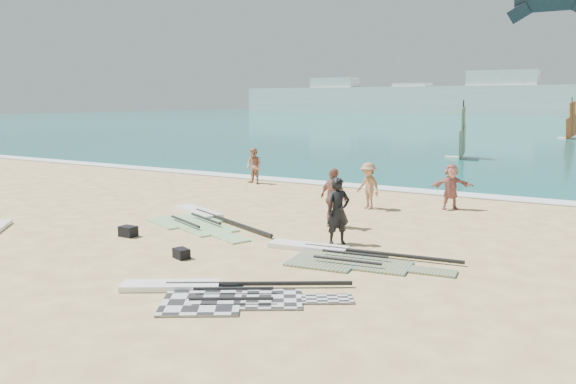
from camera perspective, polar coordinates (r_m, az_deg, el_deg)
The scene contains 16 objects.
ground at distance 14.92m, azimuth -3.57°, elevation -6.33°, with size 300.00×300.00×0.00m, color #E0C883.
surf_line at distance 25.82m, azimuth 11.86°, elevation 0.14°, with size 300.00×1.20×0.04m, color white.
far_town at distance 163.64m, azimuth 22.35°, elevation 8.75°, with size 160.00×8.00×12.00m.
rig_grey at distance 11.99m, azimuth -7.56°, elevation -10.10°, with size 4.87×3.51×0.19m.
rig_green at distance 19.20m, azimuth -8.82°, elevation -2.74°, with size 5.63×3.84×0.20m.
rig_orange at distance 14.67m, azimuth 5.22°, elevation -6.43°, with size 5.24×2.28×0.20m.
gear_bag_near at distance 17.43m, azimuth -15.93°, elevation -3.86°, with size 0.49×0.36×0.31m, color black.
gear_bag_far at distance 14.75m, azimuth -10.78°, elevation -6.15°, with size 0.43×0.30×0.26m, color black.
person_wetsuit at distance 15.81m, azimuth 5.12°, elevation -1.93°, with size 0.69×0.45×1.90m, color black.
beachgoer_left at distance 27.35m, azimuth -3.48°, elevation 2.66°, with size 0.85×0.66×1.74m, color tan.
beachgoer_mid at distance 21.10m, azimuth 8.14°, elevation 0.62°, with size 1.13×0.65×1.74m, color #A3744F.
beachgoer_back at distance 17.88m, azimuth 4.65°, elevation -0.61°, with size 1.12×0.47×1.91m, color #96594B.
beachgoer_right at distance 21.70m, azimuth 16.23°, elevation 0.53°, with size 1.58×0.50×1.70m, color #BA7066.
windsurfer_left at distance 40.73m, azimuth 17.29°, elevation 4.92°, with size 2.28×2.73×4.08m.
windsurfer_centre at distance 66.25m, azimuth 26.82°, elevation 5.92°, with size 2.52×2.84×4.41m.
kitesurf_kite at distance 55.97m, azimuth 25.20°, elevation 16.84°, with size 7.31×0.82×2.38m.
Camera 1 is at (8.06, -11.90, 4.01)m, focal length 35.00 mm.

